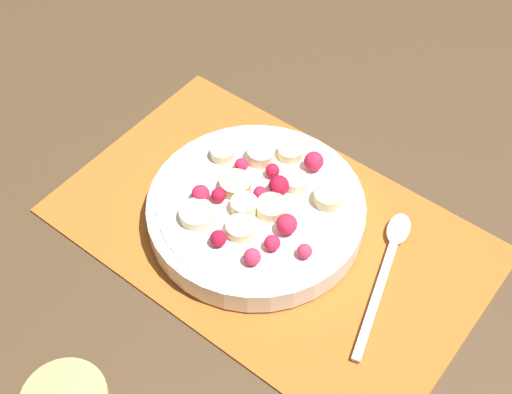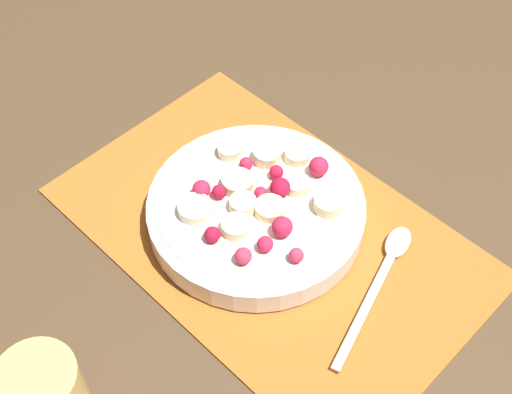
{
  "view_description": "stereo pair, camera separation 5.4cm",
  "coord_description": "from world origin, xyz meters",
  "views": [
    {
      "loc": [
        0.27,
        -0.37,
        0.62
      ],
      "look_at": [
        -0.02,
        -0.0,
        0.04
      ],
      "focal_mm": 50.0,
      "sensor_mm": 36.0,
      "label": 1
    },
    {
      "loc": [
        0.31,
        -0.33,
        0.62
      ],
      "look_at": [
        -0.02,
        -0.0,
        0.04
      ],
      "focal_mm": 50.0,
      "sensor_mm": 36.0,
      "label": 2
    }
  ],
  "objects": [
    {
      "name": "ground_plane",
      "position": [
        0.0,
        0.0,
        0.0
      ],
      "size": [
        3.0,
        3.0,
        0.0
      ],
      "primitive_type": "plane",
      "color": "#4C3823"
    },
    {
      "name": "fruit_bowl",
      "position": [
        -0.02,
        0.0,
        0.03
      ],
      "size": [
        0.23,
        0.23,
        0.05
      ],
      "color": "white",
      "rests_on": "placemat"
    },
    {
      "name": "spoon",
      "position": [
        0.12,
        0.05,
        0.01
      ],
      "size": [
        0.07,
        0.18,
        0.01
      ],
      "rotation": [
        0.0,
        0.0,
        8.15
      ],
      "color": "silver",
      "rests_on": "placemat"
    },
    {
      "name": "placemat",
      "position": [
        0.0,
        0.0,
        0.0
      ],
      "size": [
        0.45,
        0.28,
        0.01
      ],
      "color": "#B26023",
      "rests_on": "ground_plane"
    }
  ]
}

